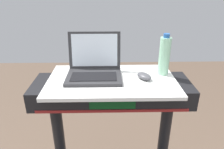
# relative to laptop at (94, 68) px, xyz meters

# --- Properties ---
(desk_board) EXTENTS (0.72, 0.42, 0.02)m
(desk_board) POSITION_rel_laptop_xyz_m (0.10, -0.05, -0.06)
(desk_board) COLOR white
(desk_board) RESTS_ON treadmill_base
(laptop) EXTENTS (0.31, 0.26, 0.23)m
(laptop) POSITION_rel_laptop_xyz_m (0.00, 0.00, 0.00)
(laptop) COLOR #2D2D30
(laptop) RESTS_ON desk_board
(computer_mouse) EXTENTS (0.10, 0.12, 0.03)m
(computer_mouse) POSITION_rel_laptop_xyz_m (0.28, -0.06, -0.03)
(computer_mouse) COLOR #4C4C51
(computer_mouse) RESTS_ON desk_board
(water_bottle) EXTENTS (0.06, 0.06, 0.24)m
(water_bottle) POSITION_rel_laptop_xyz_m (0.40, 0.01, 0.06)
(water_bottle) COLOR #9EDBB2
(water_bottle) RESTS_ON desk_board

